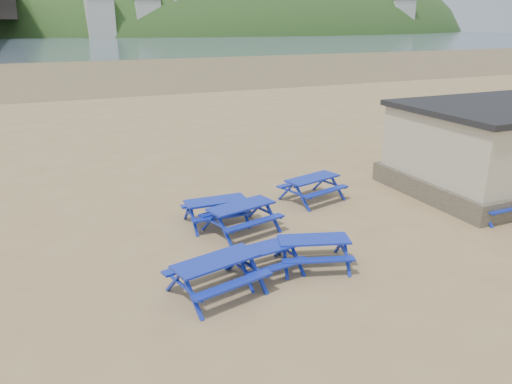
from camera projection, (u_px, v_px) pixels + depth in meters
name	position (u px, v px, depth m)	size (l,w,h in m)	color
ground	(252.00, 245.00, 13.99)	(400.00, 400.00, 0.00)	tan
wet_sand	(76.00, 71.00, 61.57)	(400.00, 400.00, 0.00)	olive
sea	(44.00, 39.00, 161.05)	(400.00, 400.00, 0.00)	#495B68
picnic_table_blue_a	(216.00, 212.00, 15.35)	(1.92, 1.56, 0.79)	#0F3B9B
picnic_table_blue_b	(241.00, 218.00, 14.78)	(2.34, 2.05, 0.84)	#0F3B9B
picnic_table_blue_c	(312.00, 189.00, 17.39)	(2.31, 2.04, 0.83)	#0F3B9B
picnic_table_blue_d	(217.00, 276.00, 11.45)	(2.33, 2.04, 0.84)	#0F3B9B
picnic_table_blue_e	(313.00, 252.00, 12.74)	(2.15, 1.93, 0.75)	#0F3B9B
picnic_table_blue_f	(494.00, 204.00, 15.97)	(1.90, 1.54, 0.79)	#0F3B9B
amenity_block	(503.00, 147.00, 18.33)	(7.40, 5.40, 3.15)	#665B4C
headland_town	(236.00, 53.00, 250.11)	(264.00, 144.00, 108.00)	#2D4C1E
picnic_table_blue_g	(265.00, 260.00, 12.35)	(1.87, 1.59, 0.72)	#0F3B9B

